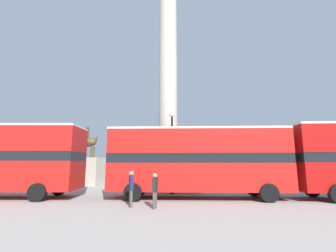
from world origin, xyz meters
TOP-DOWN VIEW (x-y plane):
  - ground_plane at (0.00, 0.00)m, footprint 200.00×200.00m
  - monument_column at (0.00, 0.00)m, footprint 4.80×4.80m
  - bus_c at (2.10, -4.81)m, footprint 10.68×2.97m
  - equestrian_statue at (-8.36, 3.14)m, footprint 3.62×2.73m
  - street_lamp at (0.46, -2.82)m, footprint 0.43×0.43m
  - pedestrian_near_lamp at (-0.14, -7.98)m, footprint 0.24×0.45m
  - pedestrian_by_plinth at (-1.34, -7.68)m, footprint 0.32×0.48m

SIDE VIEW (x-z plane):
  - ground_plane at x=0.00m, z-range 0.00..0.00m
  - pedestrian_near_lamp at x=-0.14m, z-range 0.08..1.71m
  - pedestrian_by_plinth at x=-1.34m, z-range 0.11..1.82m
  - equestrian_statue at x=-8.36m, z-range -1.32..4.47m
  - bus_c at x=2.10m, z-range 0.23..4.43m
  - street_lamp at x=0.46m, z-range 0.39..6.21m
  - monument_column at x=0.00m, z-range -3.74..16.99m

